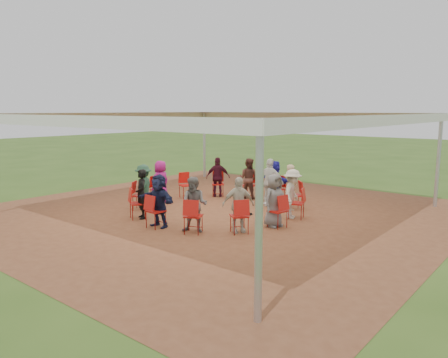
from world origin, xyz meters
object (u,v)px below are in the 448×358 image
Objects in this scene: chair_3 at (277,189)px; person_seated_1 at (292,194)px; person_seated_6 at (161,182)px; person_seated_10 at (195,205)px; chair_2 at (295,196)px; person_seated_5 at (218,177)px; chair_12 at (239,216)px; person_seated_8 at (141,194)px; person_seated_0 at (274,200)px; cable_coil at (248,214)px; laptop at (270,201)px; chair_0 at (277,211)px; person_seated_3 at (275,182)px; person_seated_2 at (291,187)px; chair_10 at (156,211)px; chair_5 at (218,184)px; chair_8 at (140,196)px; person_seated_7 at (144,187)px; person_seated_4 at (248,178)px; standing_person at (270,183)px; chair_7 at (158,189)px; chair_6 at (186,185)px; person_seated_9 at (159,201)px; person_seated_11 at (238,205)px; chair_4 at (250,185)px; chair_1 at (296,203)px; chair_9 at (138,204)px.

chair_3 is 2.23m from person_seated_1.
person_seated_6 is 3.81m from person_seated_10.
person_seated_5 reaches higher than chair_2.
chair_12 is 1.17m from person_seated_10.
person_seated_0 is at bearing 55.38° from person_seated_8.
cable_coil is 1.12× the size of laptop.
chair_3 is (-1.74, 2.72, 0.00)m from chair_0.
person_seated_0 and person_seated_3 have the same top height.
person_seated_2 is 4.33m from person_seated_6.
chair_5 is at bearing 110.77° from chair_10.
chair_8 is 4.72m from person_seated_1.
person_seated_10 is at bearing 41.54° from person_seated_7.
standing_person is (1.31, -0.61, 0.07)m from person_seated_4.
chair_7 and chair_12 have the same top height.
chair_2 is at bearing 97.10° from person_seated_7.
person_seated_9 is at bearing 56.38° from chair_6.
chair_3 is at bearing 110.77° from chair_8.
laptop is (1.46, -2.68, 0.22)m from chair_3.
person_seated_4 is 1.00× the size of person_seated_11.
chair_5 is 1.00× the size of chair_12.
chair_3 and chair_4 have the same top height.
person_seated_6 is (-3.90, -1.88, 0.00)m from person_seated_2.
chair_5 is 1.17m from chair_6.
person_seated_0 is at bearing 69.78° from chair_8.
person_seated_3 is at bearing 41.54° from person_seated_0.
chair_10 is 2.74× the size of laptop.
person_seated_3 is (2.68, 3.54, 0.27)m from chair_8.
person_seated_10 reaches higher than chair_12.
chair_12 is (4.38, -1.24, 0.00)m from chair_7.
person_seated_11 is (-0.45, -2.16, 0.27)m from chair_1.
chair_4 is at bearing 82.90° from person_seated_10.
chair_1 is 0.63× the size of person_seated_4.
chair_4 is 4.72m from person_seated_9.
person_seated_8 reaches higher than laptop.
person_seated_2 is at bearing 69.23° from person_seated_9.
laptop is (-0.16, 0.03, -0.05)m from person_seated_0.
person_seated_6 is at bearing 136.83° from chair_10.
person_seated_11 is (4.10, -2.32, 0.27)m from chair_6.
chair_12 reaches higher than laptop.
chair_1 and chair_5 have the same top height.
chair_9 is 0.63× the size of person_seated_0.
person_seated_6 and person_seated_7 have the same top height.
chair_4 is at bearing 125.61° from person_seated_7.
chair_2 is 1.17m from person_seated_3.
person_seated_3 is at bearing 55.38° from person_seated_11.
person_seated_6 is (0.12, 0.01, 0.27)m from chair_7.
cable_coil is (3.39, 0.50, -0.43)m from chair_7.
chair_2 is 4.45m from person_seated_9.
person_seated_3 reaches higher than chair_4.
chair_10 is at bearing 67.27° from standing_person.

